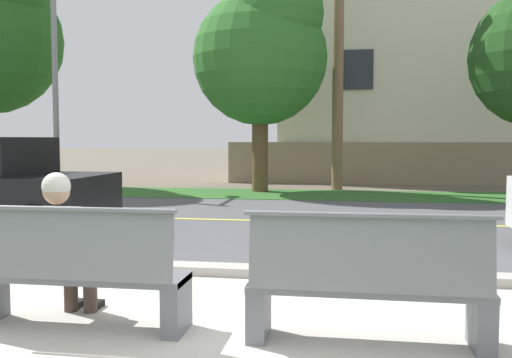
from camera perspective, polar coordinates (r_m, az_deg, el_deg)
ground_plane at (r=11.85m, az=4.40°, el=-3.28°), size 140.00×140.00×0.00m
sidewalk_pavement at (r=4.49m, az=-4.04°, el=-15.60°), size 44.00×3.60×0.01m
curb_edge at (r=6.32m, az=0.06°, el=-9.31°), size 44.00×0.30×0.11m
street_asphalt at (r=10.37m, az=3.70°, el=-4.31°), size 52.00×8.00×0.01m
road_centre_line at (r=10.37m, az=3.70°, el=-4.28°), size 48.00×0.14×0.01m
far_verge_grass at (r=15.30m, az=5.49°, el=-1.59°), size 48.00×2.80×0.02m
bench_left at (r=4.72m, az=-17.77°, el=-9.17°), size 1.75×0.48×1.01m
bench_right at (r=4.23m, az=11.16°, el=-10.60°), size 1.75×0.48×1.01m
seated_person_white at (r=4.91m, az=-18.83°, el=-6.03°), size 0.52×0.68×1.25m
streetlamp at (r=17.19m, az=-19.28°, el=11.34°), size 0.24×2.10×6.51m
shade_tree_left at (r=16.22m, az=0.80°, el=13.08°), size 3.78×3.78×6.24m
garden_wall at (r=19.34m, az=16.51°, el=1.50°), size 13.00×0.36×1.40m
house_across_street at (r=22.60m, az=15.49°, el=9.72°), size 10.32×6.91×7.49m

